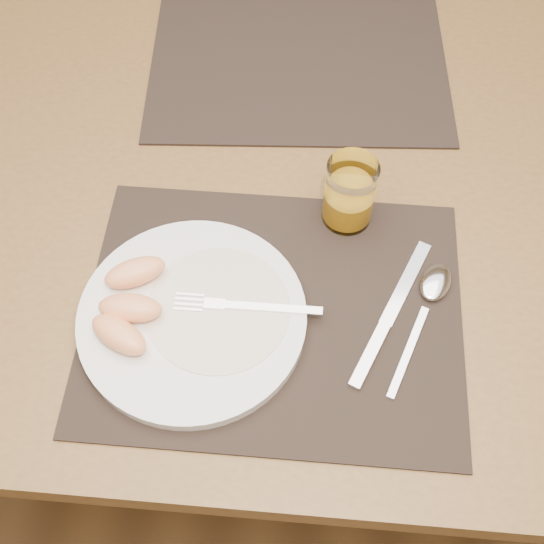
{
  "coord_description": "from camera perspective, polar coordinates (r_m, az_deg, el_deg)",
  "views": [
    {
      "loc": [
        0.05,
        -0.6,
        1.48
      ],
      "look_at": [
        0.01,
        -0.17,
        0.77
      ],
      "focal_mm": 45.0,
      "sensor_mm": 36.0,
      "label": 1
    }
  ],
  "objects": [
    {
      "name": "ground",
      "position": [
        1.59,
        0.15,
        -9.07
      ],
      "size": [
        5.0,
        5.0,
        0.0
      ],
      "primitive_type": "plane",
      "color": "brown",
      "rests_on": "ground"
    },
    {
      "name": "table",
      "position": [
        1.01,
        0.23,
        5.4
      ],
      "size": [
        1.4,
        0.9,
        0.75
      ],
      "color": "brown",
      "rests_on": "ground"
    },
    {
      "name": "placemat_near",
      "position": [
        0.82,
        0.11,
        -3.44
      ],
      "size": [
        0.45,
        0.35,
        0.0
      ],
      "primitive_type": "cube",
      "rotation": [
        0.0,
        0.0,
        0.0
      ],
      "color": "black",
      "rests_on": "table"
    },
    {
      "name": "placemat_far",
      "position": [
        1.1,
        2.23,
        17.28
      ],
      "size": [
        0.47,
        0.38,
        0.0
      ],
      "primitive_type": "cube",
      "rotation": [
        0.0,
        0.0,
        0.07
      ],
      "color": "black",
      "rests_on": "table"
    },
    {
      "name": "plate",
      "position": [
        0.81,
        -6.68,
        -3.81
      ],
      "size": [
        0.27,
        0.27,
        0.02
      ],
      "primitive_type": "cylinder",
      "color": "white",
      "rests_on": "placemat_near"
    },
    {
      "name": "plate_dressing",
      "position": [
        0.8,
        -4.53,
        -3.06
      ],
      "size": [
        0.17,
        0.17,
        0.0
      ],
      "color": "white",
      "rests_on": "plate"
    },
    {
      "name": "fork",
      "position": [
        0.8,
        -3.13,
        -2.81
      ],
      "size": [
        0.17,
        0.02,
        0.0
      ],
      "color": "silver",
      "rests_on": "plate"
    },
    {
      "name": "knife",
      "position": [
        0.82,
        9.45,
        -4.31
      ],
      "size": [
        0.1,
        0.21,
        0.01
      ],
      "color": "silver",
      "rests_on": "placemat_near"
    },
    {
      "name": "spoon",
      "position": [
        0.85,
        13.21,
        -1.64
      ],
      "size": [
        0.09,
        0.19,
        0.01
      ],
      "color": "silver",
      "rests_on": "placemat_near"
    },
    {
      "name": "juice_glass",
      "position": [
        0.86,
        6.47,
        6.36
      ],
      "size": [
        0.06,
        0.06,
        0.1
      ],
      "color": "white",
      "rests_on": "placemat_near"
    },
    {
      "name": "grapefruit_wedges",
      "position": [
        0.8,
        -11.94,
        -2.67
      ],
      "size": [
        0.08,
        0.15,
        0.03
      ],
      "color": "#FFA768",
      "rests_on": "plate"
    }
  ]
}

